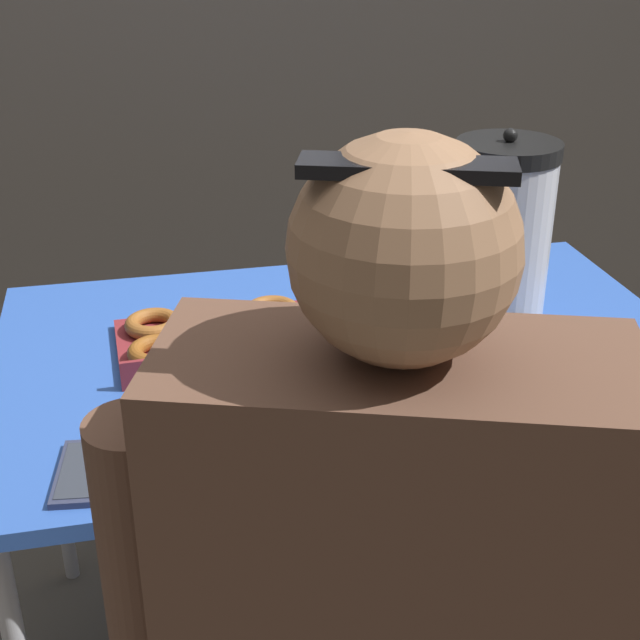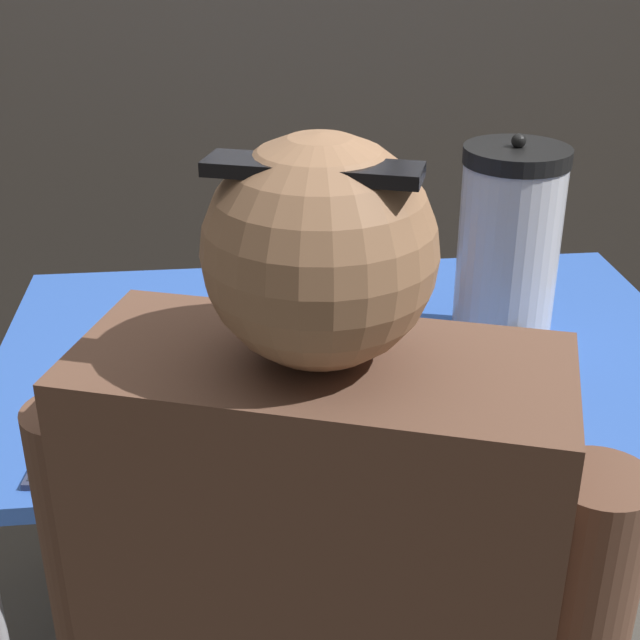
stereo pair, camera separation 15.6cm
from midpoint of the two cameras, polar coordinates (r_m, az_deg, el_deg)
name	(u,v)px [view 2 (the right image)]	position (r m, az deg, el deg)	size (l,w,h in m)	color
folding_table	(348,372)	(1.61, 4.60, -3.43)	(1.24, 0.81, 0.73)	#2D56B2
donut_box	(251,329)	(1.61, -1.69, -0.67)	(0.47, 0.26, 0.05)	maroon
coffee_urn	(508,248)	(1.60, 14.72, 4.44)	(0.18, 0.20, 0.38)	silver
cell_phone	(64,456)	(1.32, -12.83, -8.59)	(0.09, 0.16, 0.01)	#2D334C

